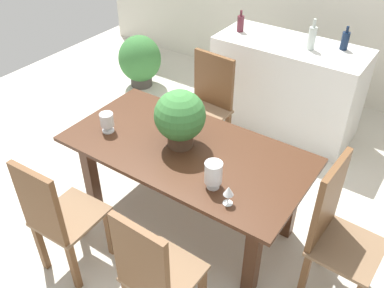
# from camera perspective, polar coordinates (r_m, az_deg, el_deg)

# --- Properties ---
(ground_plane) EXTENTS (7.04, 7.04, 0.00)m
(ground_plane) POSITION_cam_1_polar(r_m,az_deg,el_deg) (3.68, 0.35, -8.78)
(ground_plane) COLOR beige
(dining_table) EXTENTS (1.85, 0.95, 0.74)m
(dining_table) POSITION_cam_1_polar(r_m,az_deg,el_deg) (3.20, -0.80, -2.30)
(dining_table) COLOR #422616
(dining_table) RESTS_ON ground
(chair_far_left) EXTENTS (0.51, 0.48, 1.00)m
(chair_far_left) POSITION_cam_1_polar(r_m,az_deg,el_deg) (4.05, 2.05, 5.96)
(chair_far_left) COLOR brown
(chair_far_left) RESTS_ON ground
(chair_near_left) EXTENTS (0.42, 0.46, 1.02)m
(chair_near_left) POSITION_cam_1_polar(r_m,az_deg,el_deg) (2.99, -17.92, -9.32)
(chair_near_left) COLOR brown
(chair_near_left) RESTS_ON ground
(chair_near_right) EXTENTS (0.42, 0.42, 1.04)m
(chair_near_right) POSITION_cam_1_polar(r_m,az_deg,el_deg) (2.55, -5.29, -17.17)
(chair_near_right) COLOR brown
(chair_near_right) RESTS_ON ground
(chair_foot_end) EXTENTS (0.44, 0.46, 1.07)m
(chair_foot_end) POSITION_cam_1_polar(r_m,az_deg,el_deg) (2.88, 18.94, -10.76)
(chair_foot_end) COLOR brown
(chair_foot_end) RESTS_ON ground
(flower_centerpiece) EXTENTS (0.38, 0.38, 0.45)m
(flower_centerpiece) POSITION_cam_1_polar(r_m,az_deg,el_deg) (3.01, -1.65, 3.68)
(flower_centerpiece) COLOR #4C3828
(flower_centerpiece) RESTS_ON dining_table
(crystal_vase_left) EXTENTS (0.12, 0.12, 0.20)m
(crystal_vase_left) POSITION_cam_1_polar(r_m,az_deg,el_deg) (2.71, 2.94, -3.97)
(crystal_vase_left) COLOR silver
(crystal_vase_left) RESTS_ON dining_table
(crystal_vase_center_near) EXTENTS (0.11, 0.11, 0.16)m
(crystal_vase_center_near) POSITION_cam_1_polar(r_m,az_deg,el_deg) (3.31, -11.51, 3.11)
(crystal_vase_center_near) COLOR silver
(crystal_vase_center_near) RESTS_ON dining_table
(wine_glass) EXTENTS (0.07, 0.07, 0.14)m
(wine_glass) POSITION_cam_1_polar(r_m,az_deg,el_deg) (2.62, 5.00, -6.48)
(wine_glass) COLOR silver
(wine_glass) RESTS_ON dining_table
(kitchen_counter) EXTENTS (1.49, 0.64, 0.97)m
(kitchen_counter) POSITION_cam_1_polar(r_m,az_deg,el_deg) (4.53, 12.64, 7.53)
(kitchen_counter) COLOR silver
(kitchen_counter) RESTS_ON ground
(wine_bottle_amber) EXTENTS (0.07, 0.07, 0.29)m
(wine_bottle_amber) POSITION_cam_1_polar(r_m,az_deg,el_deg) (4.20, 16.02, 13.75)
(wine_bottle_amber) COLOR #B2BFB7
(wine_bottle_amber) RESTS_ON kitchen_counter
(wine_bottle_tall) EXTENTS (0.07, 0.07, 0.22)m
(wine_bottle_tall) POSITION_cam_1_polar(r_m,az_deg,el_deg) (4.50, 6.63, 16.01)
(wine_bottle_tall) COLOR #511E28
(wine_bottle_tall) RESTS_ON kitchen_counter
(wine_bottle_clear) EXTENTS (0.07, 0.07, 0.22)m
(wine_bottle_clear) POSITION_cam_1_polar(r_m,az_deg,el_deg) (4.30, 20.12, 13.10)
(wine_bottle_clear) COLOR #0F1E38
(wine_bottle_clear) RESTS_ON kitchen_counter
(potted_plant_floor) EXTENTS (0.53, 0.53, 0.66)m
(potted_plant_floor) POSITION_cam_1_polar(r_m,az_deg,el_deg) (5.38, -7.11, 11.28)
(potted_plant_floor) COLOR #423D38
(potted_plant_floor) RESTS_ON ground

